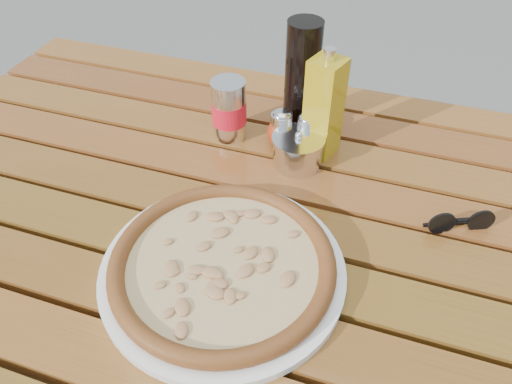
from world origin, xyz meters
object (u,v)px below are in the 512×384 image
(pizza, at_px, (222,264))
(olive_oil_cruet, at_px, (324,108))
(pepper_shaker, at_px, (281,129))
(soda_can, at_px, (229,110))
(plate, at_px, (223,271))
(table, at_px, (252,243))
(dark_bottle, at_px, (302,78))
(oregano_shaker, at_px, (308,133))
(parmesan_tin, at_px, (298,150))
(sunglasses, at_px, (460,222))

(pizza, bearing_deg, olive_oil_cruet, 78.69)
(pepper_shaker, bearing_deg, soda_can, 179.47)
(plate, bearing_deg, pizza, -135.00)
(table, xyz_separation_m, dark_bottle, (0.01, 0.27, 0.19))
(pizza, relative_size, dark_bottle, 1.60)
(plate, height_order, olive_oil_cruet, olive_oil_cruet)
(oregano_shaker, xyz_separation_m, parmesan_tin, (-0.01, -0.05, -0.01))
(plate, relative_size, pepper_shaker, 4.39)
(plate, relative_size, sunglasses, 3.38)
(olive_oil_cruet, bearing_deg, soda_can, -177.36)
(soda_can, xyz_separation_m, olive_oil_cruet, (0.18, 0.01, 0.04))
(pepper_shaker, xyz_separation_m, parmesan_tin, (0.04, -0.04, -0.01))
(pizza, distance_m, sunglasses, 0.39)
(table, height_order, parmesan_tin, parmesan_tin)
(table, relative_size, pepper_shaker, 17.07)
(soda_can, bearing_deg, parmesan_tin, -15.92)
(sunglasses, bearing_deg, oregano_shaker, 132.87)
(plate, bearing_deg, table, 90.07)
(oregano_shaker, distance_m, soda_can, 0.16)
(oregano_shaker, bearing_deg, plate, -97.39)
(pepper_shaker, bearing_deg, olive_oil_cruet, 7.09)
(soda_can, bearing_deg, table, -59.74)
(oregano_shaker, xyz_separation_m, soda_can, (-0.15, -0.00, 0.02))
(pizza, relative_size, oregano_shaker, 4.30)
(pepper_shaker, bearing_deg, parmesan_tin, -43.36)
(dark_bottle, height_order, olive_oil_cruet, dark_bottle)
(oregano_shaker, bearing_deg, olive_oil_cruet, 11.48)
(soda_can, relative_size, parmesan_tin, 1.14)
(soda_can, height_order, sunglasses, soda_can)
(table, relative_size, soda_can, 11.67)
(pepper_shaker, xyz_separation_m, soda_can, (-0.10, 0.00, 0.02))
(plate, xyz_separation_m, olive_oil_cruet, (0.07, 0.33, 0.09))
(sunglasses, bearing_deg, table, 168.89)
(soda_can, relative_size, sunglasses, 1.13)
(pepper_shaker, relative_size, dark_bottle, 0.37)
(pepper_shaker, bearing_deg, sunglasses, -19.73)
(plate, distance_m, sunglasses, 0.39)
(parmesan_tin, bearing_deg, oregano_shaker, 82.45)
(pizza, distance_m, pepper_shaker, 0.32)
(oregano_shaker, xyz_separation_m, dark_bottle, (-0.03, 0.07, 0.07))
(olive_oil_cruet, bearing_deg, plate, -101.31)
(pizza, bearing_deg, plate, 45.00)
(plate, relative_size, pizza, 1.02)
(oregano_shaker, bearing_deg, dark_bottle, 115.59)
(pepper_shaker, height_order, oregano_shaker, same)
(sunglasses, bearing_deg, dark_bottle, 124.89)
(soda_can, bearing_deg, sunglasses, -15.38)
(oregano_shaker, bearing_deg, sunglasses, -23.61)
(parmesan_tin, distance_m, sunglasses, 0.30)
(dark_bottle, distance_m, olive_oil_cruet, 0.09)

